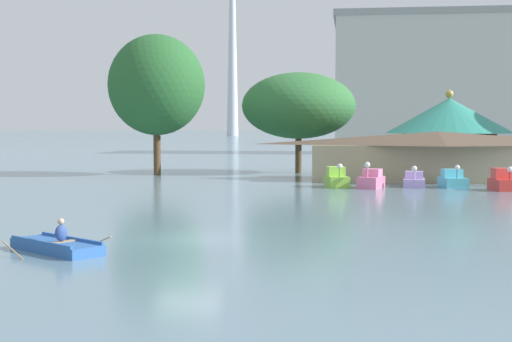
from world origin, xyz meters
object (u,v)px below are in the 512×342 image
Objects in this scene: pedal_boat_lime at (336,179)px; pedal_boat_cyan at (453,180)px; rowboat_with_rower at (57,246)px; background_building_block at (460,84)px; boathouse at (437,155)px; pedal_boat_pink at (371,180)px; pedal_boat_red at (504,182)px; pedal_boat_lavender at (414,180)px; shoreline_tree_mid at (299,106)px; green_roof_pavilion at (449,131)px; shoreline_tree_tall_left at (157,85)px.

pedal_boat_cyan is at bearing 81.01° from pedal_boat_lime.
rowboat_with_rower is 0.10× the size of background_building_block.
pedal_boat_pink is at bearing -122.95° from boathouse.
pedal_boat_pink is 8.84m from pedal_boat_red.
pedal_boat_pink is 3.40m from pedal_boat_lavender.
pedal_boat_lime is 1.08× the size of pedal_boat_red.
pedal_boat_lime is 0.27× the size of shoreline_tree_mid.
pedal_boat_lime is at bearing -75.39° from pedal_boat_lavender.
green_roof_pavilion reaches higher than pedal_boat_lavender.
rowboat_with_rower is at bearing -40.50° from pedal_boat_cyan.
boathouse is (5.43, 8.37, 1.48)m from pedal_boat_pink.
pedal_boat_red is 15.99m from green_roof_pavilion.
shoreline_tree_tall_left is (-21.48, 10.23, 7.49)m from pedal_boat_lavender.
pedal_boat_lavender is (5.48, 0.97, -0.14)m from pedal_boat_lime.
pedal_boat_cyan is (8.12, 0.61, -0.06)m from pedal_boat_lime.
shoreline_tree_mid is at bearing -148.81° from pedal_boat_red.
pedal_boat_lime reaches higher than pedal_boat_cyan.
pedal_boat_red reaches higher than rowboat_with_rower.
pedal_boat_pink is 1.03× the size of pedal_boat_red.
pedal_boat_cyan is at bearing 87.04° from pedal_boat_lavender.
rowboat_with_rower is 40.44m from boathouse.
boathouse reaches higher than pedal_boat_cyan.
pedal_boat_cyan is 3.69m from pedal_boat_red.
shoreline_tree_tall_left reaches higher than pedal_boat_cyan.
pedal_boat_lime is (8.85, 28.92, 0.37)m from rowboat_with_rower.
shoreline_tree_tall_left is 69.42m from background_building_block.
background_building_block reaches higher than pedal_boat_red.
pedal_boat_red is 30.87m from shoreline_tree_tall_left.
shoreline_tree_tall_left is at bearing -119.76° from background_building_block.
pedal_boat_lavender is at bearing -80.59° from rowboat_with_rower.
pedal_boat_lavender is at bearing 86.67° from pedal_boat_lime.
green_roof_pavilion is at bearing -7.83° from shoreline_tree_mid.
pedal_boat_lime is 0.07× the size of background_building_block.
pedal_boat_pink is at bearing -105.44° from pedal_boat_red.
pedal_boat_red is 0.25× the size of shoreline_tree_mid.
green_roof_pavilion is (9.51, 14.16, 3.34)m from pedal_boat_lime.
pedal_boat_cyan is at bearing -23.68° from shoreline_tree_tall_left.
pedal_boat_lime is at bearing -106.77° from pedal_boat_red.
shoreline_tree_tall_left reaches higher than rowboat_with_rower.
shoreline_tree_mid is at bearing -152.77° from pedal_boat_cyan.
pedal_boat_pink is at bearing -69.23° from shoreline_tree_mid.
pedal_boat_red is 0.12× the size of boathouse.
rowboat_with_rower is at bearing -79.90° from shoreline_tree_tall_left.
green_roof_pavilion is at bearing 176.56° from pedal_boat_red.
shoreline_tree_tall_left is at bearing -173.36° from green_roof_pavilion.
pedal_boat_pink is at bearing -76.61° from rowboat_with_rower.
pedal_boat_red is (8.79, -0.89, 0.04)m from pedal_boat_pink.
shoreline_tree_mid reaches higher than rowboat_with_rower.
shoreline_tree_tall_left reaches higher than pedal_boat_lime.
shoreline_tree_tall_left is at bearing -104.31° from pedal_boat_pink.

